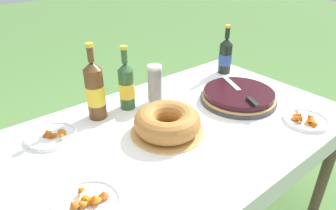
{
  "coord_description": "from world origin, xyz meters",
  "views": [
    {
      "loc": [
        -0.76,
        -0.84,
        1.42
      ],
      "look_at": [
        0.01,
        0.1,
        0.75
      ],
      "focal_mm": 32.0,
      "sensor_mm": 36.0,
      "label": 1
    }
  ],
  "objects": [
    {
      "name": "berry_tart",
      "position": [
        0.39,
        -0.01,
        0.72
      ],
      "size": [
        0.39,
        0.39,
        0.06
      ],
      "color": "#38383D",
      "rests_on": "tablecloth"
    },
    {
      "name": "tablecloth",
      "position": [
        0.0,
        0.0,
        0.68
      ],
      "size": [
        1.54,
        0.95,
        0.1
      ],
      "color": "white",
      "rests_on": "garden_table"
    },
    {
      "name": "snack_plate_near",
      "position": [
        -0.54,
        -0.17,
        0.7
      ],
      "size": [
        0.22,
        0.22,
        0.06
      ],
      "color": "white",
      "rests_on": "tablecloth"
    },
    {
      "name": "garden_table",
      "position": [
        0.0,
        0.0,
        0.62
      ],
      "size": [
        1.53,
        0.94,
        0.69
      ],
      "color": "brown",
      "rests_on": "ground_plane"
    },
    {
      "name": "snack_plate_left",
      "position": [
        0.46,
        -0.34,
        0.7
      ],
      "size": [
        0.2,
        0.2,
        0.06
      ],
      "color": "white",
      "rests_on": "tablecloth"
    },
    {
      "name": "snack_plate_right",
      "position": [
        -0.48,
        0.28,
        0.7
      ],
      "size": [
        0.21,
        0.21,
        0.05
      ],
      "color": "white",
      "rests_on": "tablecloth"
    },
    {
      "name": "cider_bottle_green",
      "position": [
        -0.09,
        0.3,
        0.81
      ],
      "size": [
        0.08,
        0.08,
        0.32
      ],
      "color": "#2D562D",
      "rests_on": "tablecloth"
    },
    {
      "name": "serving_knife",
      "position": [
        0.38,
        -0.03,
        0.75
      ],
      "size": [
        0.18,
        0.35,
        0.01
      ],
      "rotation": [
        0.0,
        0.0,
        1.14
      ],
      "color": "silver",
      "rests_on": "berry_tart"
    },
    {
      "name": "cider_bottle_amber",
      "position": [
        -0.25,
        0.31,
        0.83
      ],
      "size": [
        0.09,
        0.09,
        0.36
      ],
      "color": "brown",
      "rests_on": "tablecloth"
    },
    {
      "name": "bundt_cake",
      "position": [
        -0.08,
        0.0,
        0.74
      ],
      "size": [
        0.32,
        0.32,
        0.1
      ],
      "color": "tan",
      "rests_on": "tablecloth"
    },
    {
      "name": "juice_bottle_red",
      "position": [
        0.62,
        0.3,
        0.8
      ],
      "size": [
        0.08,
        0.08,
        0.3
      ],
      "color": "black",
      "rests_on": "tablecloth"
    },
    {
      "name": "cup_stack",
      "position": [
        0.05,
        0.25,
        0.79
      ],
      "size": [
        0.07,
        0.07,
        0.2
      ],
      "color": "white",
      "rests_on": "tablecloth"
    }
  ]
}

